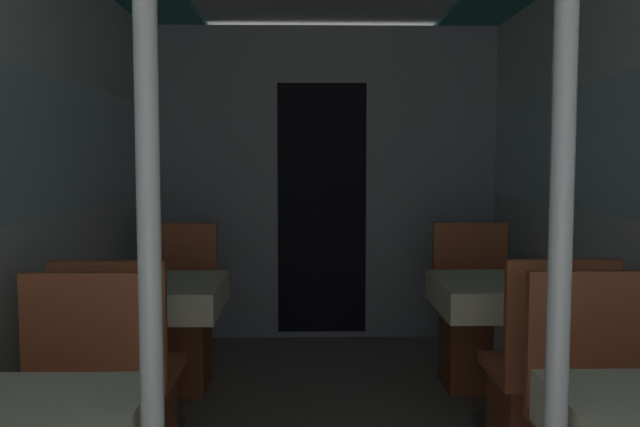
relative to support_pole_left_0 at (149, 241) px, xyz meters
The scene contains 10 objects.
wall_left 1.39m from the support_pole_left_0, 125.70° to the left, with size 0.05×6.53×2.26m.
bulkhead_far 3.58m from the support_pole_left_0, 82.35° to the left, with size 2.52×0.09×2.26m.
support_pole_left_0 is the anchor object (origin of this frame).
dining_table_left_1 1.91m from the support_pole_left_0, 102.17° to the left, with size 0.68×0.68×0.72m.
chair_left_near_1 1.52m from the support_pole_left_0, 107.77° to the left, with size 0.44×0.44×0.93m.
chair_left_far_1 2.56m from the support_pole_left_0, 99.23° to the left, with size 0.44×0.44×0.93m.
support_pole_right_0 0.95m from the support_pole_left_0, ahead, with size 0.06×0.06×2.26m.
dining_table_right_1 2.31m from the support_pole_left_0, 53.30° to the left, with size 0.68×0.68×0.72m.
chair_right_near_1 1.99m from the support_pole_left_0, 42.09° to the left, with size 0.44×0.44×0.93m.
chair_right_far_1 2.87m from the support_pole_left_0, 60.68° to the left, with size 0.44×0.44×0.93m.
Camera 1 is at (-0.12, -0.90, 1.32)m, focal length 40.00 mm.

